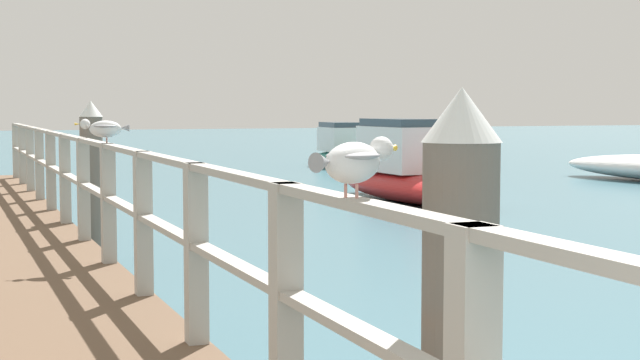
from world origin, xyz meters
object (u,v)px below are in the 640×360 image
object	(u,v)px
boat_0	(408,174)
seagull_background	(104,128)
seagull_foreground	(354,160)
boat_2	(343,152)
dock_piling_near	(459,356)
dock_piling_far	(92,180)

from	to	relation	value
boat_0	seagull_background	bearing A→B (deg)	-132.56
seagull_background	seagull_foreground	bearing A→B (deg)	-168.31
boat_0	boat_2	world-z (taller)	boat_0
seagull_background	dock_piling_near	bearing A→B (deg)	-164.53
dock_piling_near	seagull_foreground	size ratio (longest dim) A/B	4.57
dock_piling_near	seagull_background	distance (m)	5.70
dock_piling_far	seagull_foreground	size ratio (longest dim) A/B	4.57
dock_piling_far	seagull_background	size ratio (longest dim) A/B	4.19
dock_piling_near	seagull_background	xyz separation A→B (m)	(-0.39, 5.64, 0.72)
dock_piling_near	boat_2	world-z (taller)	dock_piling_near
dock_piling_far	seagull_foreground	world-z (taller)	dock_piling_far
boat_0	boat_2	distance (m)	11.16
boat_0	boat_2	xyz separation A→B (m)	(3.08, 10.72, -0.08)
seagull_background	boat_2	size ratio (longest dim) A/B	0.10
dock_piling_near	seagull_background	world-z (taller)	dock_piling_near
dock_piling_near	seagull_background	size ratio (longest dim) A/B	4.19
boat_0	boat_2	bearing A→B (deg)	71.51
dock_piling_near	seagull_foreground	xyz separation A→B (m)	(-0.37, 0.11, 0.72)
seagull_foreground	seagull_background	xyz separation A→B (m)	(-0.02, 5.53, 0.00)
dock_piling_far	boat_0	xyz separation A→B (m)	(7.05, 5.31, -0.45)
seagull_background	boat_2	xyz separation A→B (m)	(10.52, 19.56, -1.26)
seagull_background	boat_0	world-z (taller)	seagull_background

